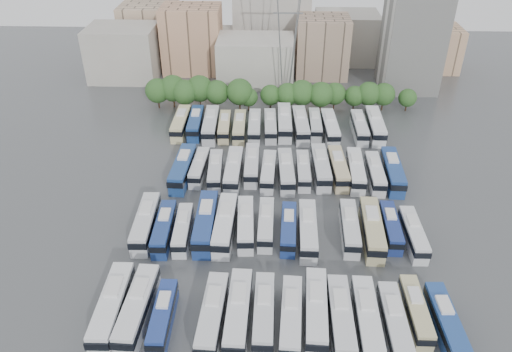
{
  "coord_description": "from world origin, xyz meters",
  "views": [
    {
      "loc": [
        -1.05,
        -68.72,
        51.75
      ],
      "look_at": [
        -3.92,
        7.37,
        3.0
      ],
      "focal_mm": 35.0,
      "sensor_mm": 36.0,
      "label": 1
    }
  ],
  "objects_px": {
    "bus_r1_s5": "(246,224)",
    "bus_r2_s2": "(199,167)",
    "bus_r3_s2": "(211,124)",
    "bus_r1_s2": "(183,229)",
    "bus_r0_s0": "(112,307)",
    "bus_r3_s13": "(375,125)",
    "bus_r3_s12": "(359,127)",
    "bus_r1_s6": "(266,224)",
    "bus_r1_s0": "(146,223)",
    "bus_r1_s13": "(413,234)",
    "bus_r0_s13": "(446,323)",
    "bus_r2_s13": "(393,171)",
    "bus_r0_s7": "(291,317)",
    "bus_r1_s10": "(350,227)",
    "apartment_tower": "(413,38)",
    "bus_r0_s4": "(213,315)",
    "bus_r3_s7": "(284,122)",
    "bus_r0_s6": "(264,313)",
    "bus_r2_s11": "(356,170)",
    "bus_r1_s12": "(391,227)",
    "bus_r2_s9": "(321,167)",
    "bus_r1_s1": "(164,228)",
    "bus_r2_s12": "(375,173)",
    "bus_r0_s11": "(394,324)",
    "bus_r0_s12": "(416,311)",
    "bus_r2_s5": "(252,164)",
    "bus_r3_s6": "(270,125)",
    "bus_r3_s0": "(181,123)",
    "bus_r0_s2": "(163,316)",
    "bus_r0_s9": "(341,318)",
    "bus_r2_s1": "(183,168)",
    "bus_r1_s3": "(206,223)",
    "bus_r2_s7": "(286,171)",
    "bus_r3_s4": "(240,127)",
    "bus_r0_s1": "(138,308)",
    "electricity_pylon": "(288,24)",
    "bus_r3_s5": "(255,126)",
    "bus_r3_s8": "(301,125)",
    "bus_r2_s8": "(303,170)",
    "bus_r3_s10": "(330,127)",
    "bus_r0_s5": "(238,312)",
    "bus_r2_s4": "(234,170)",
    "bus_r1_s8": "(308,230)"
  },
  "relations": [
    {
      "from": "bus_r2_s9",
      "to": "bus_r3_s7",
      "type": "relative_size",
      "value": 0.96
    },
    {
      "from": "bus_r0_s5",
      "to": "bus_r1_s5",
      "type": "height_order",
      "value": "bus_r0_s5"
    },
    {
      "from": "bus_r0_s13",
      "to": "bus_r2_s13",
      "type": "bearing_deg",
      "value": 87.66
    },
    {
      "from": "bus_r0_s1",
      "to": "bus_r1_s5",
      "type": "distance_m",
      "value": 22.71
    },
    {
      "from": "bus_r1_s2",
      "to": "bus_r2_s2",
      "type": "relative_size",
      "value": 0.98
    },
    {
      "from": "electricity_pylon",
      "to": "bus_r0_s0",
      "type": "height_order",
      "value": "electricity_pylon"
    },
    {
      "from": "bus_r0_s2",
      "to": "bus_r1_s2",
      "type": "relative_size",
      "value": 1.0
    },
    {
      "from": "bus_r1_s1",
      "to": "bus_r2_s12",
      "type": "relative_size",
      "value": 1.0
    },
    {
      "from": "bus_r0_s2",
      "to": "bus_r0_s13",
      "type": "relative_size",
      "value": 0.93
    },
    {
      "from": "bus_r3_s4",
      "to": "bus_r2_s5",
      "type": "bearing_deg",
      "value": -78.82
    },
    {
      "from": "bus_r1_s2",
      "to": "bus_r3_s12",
      "type": "bearing_deg",
      "value": 45.76
    },
    {
      "from": "bus_r2_s5",
      "to": "bus_r3_s4",
      "type": "relative_size",
      "value": 1.02
    },
    {
      "from": "bus_r1_s5",
      "to": "bus_r2_s2",
      "type": "relative_size",
      "value": 1.07
    },
    {
      "from": "apartment_tower",
      "to": "bus_r3_s6",
      "type": "distance_m",
      "value": 46.65
    },
    {
      "from": "bus_r1_s0",
      "to": "bus_r1_s13",
      "type": "bearing_deg",
      "value": -3.13
    },
    {
      "from": "bus_r0_s4",
      "to": "bus_r3_s6",
      "type": "xyz_separation_m",
      "value": [
        6.71,
        54.52,
        -0.13
      ]
    },
    {
      "from": "bus_r0_s12",
      "to": "bus_r2_s5",
      "type": "bearing_deg",
      "value": 122.57
    },
    {
      "from": "apartment_tower",
      "to": "bus_r1_s1",
      "type": "bearing_deg",
      "value": -128.8
    },
    {
      "from": "bus_r0_s6",
      "to": "bus_r2_s11",
      "type": "bearing_deg",
      "value": 65.57
    },
    {
      "from": "bus_r3_s7",
      "to": "bus_r2_s13",
      "type": "bearing_deg",
      "value": -45.32
    },
    {
      "from": "bus_r0_s11",
      "to": "bus_r1_s6",
      "type": "relative_size",
      "value": 1.08
    },
    {
      "from": "bus_r1_s6",
      "to": "bus_r1_s12",
      "type": "distance_m",
      "value": 20.08
    },
    {
      "from": "bus_r2_s5",
      "to": "bus_r2_s9",
      "type": "distance_m",
      "value": 13.21
    },
    {
      "from": "bus_r2_s7",
      "to": "bus_r2_s8",
      "type": "xyz_separation_m",
      "value": [
        3.27,
        0.73,
        -0.21
      ]
    },
    {
      "from": "bus_r0_s1",
      "to": "electricity_pylon",
      "type": "bearing_deg",
      "value": 76.93
    },
    {
      "from": "bus_r3_s2",
      "to": "bus_r3_s13",
      "type": "bearing_deg",
      "value": -0.19
    },
    {
      "from": "bus_r1_s3",
      "to": "bus_r1_s8",
      "type": "relative_size",
      "value": 1.08
    },
    {
      "from": "bus_r3_s0",
      "to": "bus_r3_s6",
      "type": "relative_size",
      "value": 1.07
    },
    {
      "from": "bus_r0_s2",
      "to": "bus_r2_s9",
      "type": "relative_size",
      "value": 0.84
    },
    {
      "from": "bus_r0_s9",
      "to": "bus_r0_s13",
      "type": "distance_m",
      "value": 13.32
    },
    {
      "from": "bus_r3_s12",
      "to": "bus_r1_s6",
      "type": "bearing_deg",
      "value": -119.81
    },
    {
      "from": "bus_r0_s6",
      "to": "bus_r2_s11",
      "type": "height_order",
      "value": "bus_r2_s11"
    },
    {
      "from": "bus_r0_s0",
      "to": "bus_r3_s13",
      "type": "xyz_separation_m",
      "value": [
        43.05,
        54.13,
        0.01
      ]
    },
    {
      "from": "bus_r1_s3",
      "to": "bus_r3_s10",
      "type": "relative_size",
      "value": 1.05
    },
    {
      "from": "bus_r0_s7",
      "to": "bus_r1_s10",
      "type": "distance_m",
      "value": 21.27
    },
    {
      "from": "bus_r1_s3",
      "to": "bus_r2_s7",
      "type": "xyz_separation_m",
      "value": [
        13.18,
        16.53,
        -0.19
      ]
    },
    {
      "from": "bus_r0_s4",
      "to": "bus_r2_s11",
      "type": "xyz_separation_m",
      "value": [
        23.1,
        36.27,
        -0.03
      ]
    },
    {
      "from": "bus_r3_s7",
      "to": "bus_r2_s1",
      "type": "bearing_deg",
      "value": -134.75
    },
    {
      "from": "bus_r3_s2",
      "to": "bus_r1_s2",
      "type": "bearing_deg",
      "value": -92.1
    },
    {
      "from": "bus_r0_s2",
      "to": "bus_r1_s10",
      "type": "relative_size",
      "value": 0.92
    },
    {
      "from": "apartment_tower",
      "to": "bus_r2_s2",
      "type": "bearing_deg",
      "value": -136.92
    },
    {
      "from": "bus_r2_s4",
      "to": "bus_r0_s11",
      "type": "bearing_deg",
      "value": -56.38
    },
    {
      "from": "bus_r0_s0",
      "to": "bus_r1_s0",
      "type": "xyz_separation_m",
      "value": [
        0.34,
        17.95,
        -0.09
      ]
    },
    {
      "from": "bus_r3_s6",
      "to": "bus_r0_s9",
      "type": "bearing_deg",
      "value": -81.84
    },
    {
      "from": "apartment_tower",
      "to": "bus_r0_s4",
      "type": "distance_m",
      "value": 93.37
    },
    {
      "from": "bus_r1_s3",
      "to": "bus_r2_s9",
      "type": "height_order",
      "value": "bus_r1_s3"
    },
    {
      "from": "bus_r3_s5",
      "to": "bus_r3_s8",
      "type": "relative_size",
      "value": 0.9
    },
    {
      "from": "bus_r3_s8",
      "to": "bus_r1_s5",
      "type": "bearing_deg",
      "value": -108.98
    },
    {
      "from": "electricity_pylon",
      "to": "bus_r2_s11",
      "type": "bearing_deg",
      "value": -71.51
    },
    {
      "from": "bus_r1_s12",
      "to": "bus_r3_s7",
      "type": "bearing_deg",
      "value": 116.2
    }
  ]
}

